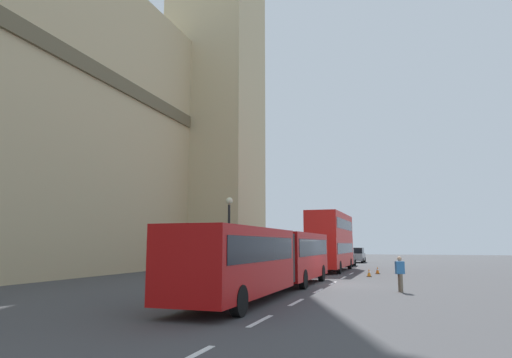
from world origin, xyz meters
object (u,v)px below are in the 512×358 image
at_px(articulated_bus, 270,255).
at_px(sedan_trailing, 357,255).
at_px(double_decker_bus, 331,239).
at_px(sedan_lead, 345,257).
at_px(street_lamp, 229,232).
at_px(pedestrian_near_cones, 400,273).
at_px(traffic_cone_west, 369,273).
at_px(traffic_cone_middle, 378,270).

relative_size(articulated_bus, sedan_trailing, 4.01).
distance_m(double_decker_bus, sedan_lead, 9.30).
bearing_deg(sedan_trailing, street_lamp, 171.68).
height_order(street_lamp, pedestrian_near_cones, street_lamp).
xyz_separation_m(sedan_trailing, traffic_cone_west, (-25.07, -3.47, -0.63)).
relative_size(sedan_lead, sedan_trailing, 1.00).
bearing_deg(articulated_bus, traffic_cone_west, -16.19).
distance_m(articulated_bus, double_decker_bus, 18.29).
bearing_deg(street_lamp, pedestrian_near_cones, -109.13).
distance_m(articulated_bus, traffic_cone_west, 12.95).
distance_m(articulated_bus, street_lamp, 7.48).
relative_size(double_decker_bus, traffic_cone_west, 18.42).
distance_m(sedan_trailing, traffic_cone_west, 25.32).
xyz_separation_m(articulated_bus, sedan_trailing, (37.43, -0.11, -0.83)).
height_order(traffic_cone_west, pedestrian_near_cones, pedestrian_near_cones).
bearing_deg(traffic_cone_middle, traffic_cone_west, 173.42).
height_order(sedan_lead, pedestrian_near_cones, sedan_lead).
bearing_deg(sedan_trailing, articulated_bus, 179.82).
bearing_deg(traffic_cone_west, street_lamp, 128.93).
distance_m(traffic_cone_west, pedestrian_near_cones, 10.41).
bearing_deg(articulated_bus, street_lamp, 37.75).
height_order(sedan_lead, sedan_trailing, same).
distance_m(sedan_lead, street_lamp, 22.14).
height_order(articulated_bus, traffic_cone_middle, articulated_bus).
bearing_deg(articulated_bus, sedan_trailing, -0.18).
bearing_deg(double_decker_bus, street_lamp, 160.11).
xyz_separation_m(double_decker_bus, pedestrian_near_cones, (-16.05, -5.87, -1.80)).
xyz_separation_m(double_decker_bus, traffic_cone_middle, (-2.60, -3.97, -2.43)).
relative_size(traffic_cone_middle, pedestrian_near_cones, 0.34).
bearing_deg(sedan_lead, double_decker_bus, -179.79).
xyz_separation_m(traffic_cone_middle, pedestrian_near_cones, (-13.45, -1.90, 0.63)).
height_order(double_decker_bus, pedestrian_near_cones, double_decker_bus).
distance_m(double_decker_bus, street_lamp, 13.24).
relative_size(articulated_bus, pedestrian_near_cones, 10.44).
distance_m(articulated_bus, sedan_trailing, 37.44).
bearing_deg(traffic_cone_west, pedestrian_near_cones, -167.33).
height_order(articulated_bus, street_lamp, street_lamp).
xyz_separation_m(articulated_bus, pedestrian_near_cones, (2.22, -5.87, -0.83)).
distance_m(traffic_cone_west, traffic_cone_middle, 3.33).
distance_m(sedan_trailing, street_lamp, 32.01).
height_order(sedan_trailing, traffic_cone_middle, sedan_trailing).
height_order(double_decker_bus, traffic_cone_middle, double_decker_bus).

